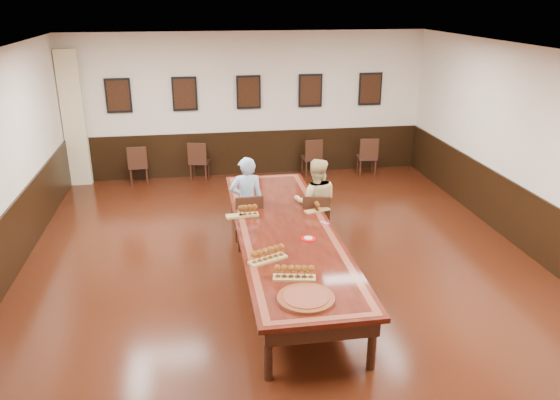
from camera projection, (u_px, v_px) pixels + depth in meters
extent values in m
cube|color=black|center=(285.00, 274.00, 8.18)|extent=(8.00, 10.00, 0.02)
cube|color=white|center=(286.00, 54.00, 7.05)|extent=(8.00, 10.00, 0.02)
cube|color=beige|center=(249.00, 105.00, 12.24)|extent=(8.00, 0.02, 3.20)
cube|color=beige|center=(548.00, 160.00, 8.20)|extent=(0.02, 10.00, 3.20)
imported|color=#508FC9|center=(247.00, 202.00, 8.91)|extent=(0.57, 0.39, 1.51)
imported|color=beige|center=(316.00, 202.00, 8.93)|extent=(0.83, 0.70, 1.48)
cube|color=#D04584|center=(324.00, 223.00, 8.07)|extent=(0.14, 0.16, 0.01)
cube|color=beige|center=(74.00, 119.00, 11.57)|extent=(0.45, 0.18, 2.90)
cube|color=black|center=(250.00, 153.00, 12.60)|extent=(7.98, 0.04, 1.00)
cube|color=black|center=(534.00, 227.00, 8.59)|extent=(0.04, 9.98, 1.00)
cube|color=black|center=(285.00, 230.00, 7.93)|extent=(1.40, 5.00, 0.06)
cube|color=brown|center=(285.00, 228.00, 7.92)|extent=(1.28, 4.88, 0.00)
cube|color=black|center=(285.00, 228.00, 7.91)|extent=(1.10, 4.70, 0.00)
cube|color=black|center=(285.00, 239.00, 7.98)|extent=(1.25, 4.85, 0.18)
cylinder|color=black|center=(268.00, 352.00, 5.83)|extent=(0.10, 0.10, 0.69)
cylinder|color=black|center=(372.00, 342.00, 6.00)|extent=(0.10, 0.10, 0.69)
cylinder|color=black|center=(234.00, 201.00, 10.12)|extent=(0.10, 0.10, 0.69)
cylinder|color=black|center=(295.00, 197.00, 10.29)|extent=(0.10, 0.10, 0.69)
cube|color=black|center=(118.00, 96.00, 11.66)|extent=(0.54, 0.03, 0.74)
cube|color=black|center=(118.00, 96.00, 11.65)|extent=(0.46, 0.01, 0.64)
cube|color=black|center=(185.00, 94.00, 11.87)|extent=(0.54, 0.03, 0.74)
cube|color=black|center=(185.00, 94.00, 11.85)|extent=(0.46, 0.01, 0.64)
cube|color=black|center=(249.00, 92.00, 12.07)|extent=(0.54, 0.03, 0.74)
cube|color=black|center=(249.00, 92.00, 12.06)|extent=(0.46, 0.01, 0.64)
cube|color=black|center=(310.00, 90.00, 12.28)|extent=(0.54, 0.03, 0.74)
cube|color=black|center=(311.00, 91.00, 12.26)|extent=(0.46, 0.01, 0.64)
cube|color=black|center=(370.00, 89.00, 12.48)|extent=(0.54, 0.03, 0.74)
cube|color=black|center=(370.00, 89.00, 12.47)|extent=(0.46, 0.01, 0.64)
cube|color=#A98646|center=(242.00, 216.00, 8.32)|extent=(0.51, 0.19, 0.03)
cube|color=#A98646|center=(317.00, 210.00, 8.53)|extent=(0.43, 0.25, 0.03)
cube|color=#A98646|center=(268.00, 260.00, 6.93)|extent=(0.53, 0.35, 0.03)
cube|color=#A98646|center=(294.00, 278.00, 6.49)|extent=(0.53, 0.25, 0.03)
cylinder|color=red|center=(308.00, 239.00, 7.54)|extent=(0.21, 0.21, 0.02)
cylinder|color=silver|center=(308.00, 238.00, 7.54)|extent=(0.12, 0.12, 0.01)
cylinder|color=#5B2412|center=(306.00, 298.00, 6.04)|extent=(0.68, 0.68, 0.04)
cylinder|color=brown|center=(306.00, 296.00, 6.03)|extent=(0.55, 0.55, 0.01)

